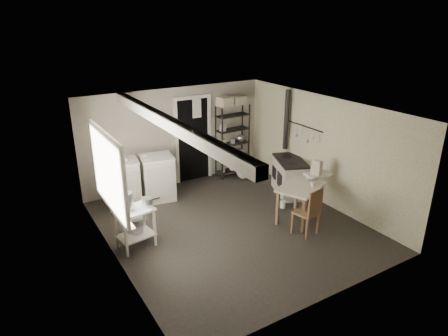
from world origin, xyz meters
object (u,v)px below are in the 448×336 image
base_cabinets (141,181)px  shelf_rack (232,139)px  chair (306,210)px  stockpot (125,200)px  flour_sack (244,169)px  prep_table (135,227)px  stove (290,175)px  work_table (300,203)px

base_cabinets → shelf_rack: 2.58m
base_cabinets → chair: size_ratio=1.59×
stockpot → shelf_rack: 3.94m
chair → flour_sack: size_ratio=1.94×
prep_table → base_cabinets: base_cabinets is taller
stove → work_table: 1.28m
base_cabinets → stove: 3.31m
work_table → chair: size_ratio=1.02×
stove → base_cabinets: bearing=178.4°
work_table → prep_table: bearing=166.8°
stockpot → base_cabinets: size_ratio=0.19×
stockpot → flour_sack: 3.91m
base_cabinets → prep_table: bearing=-103.2°
stockpot → stove: bearing=5.6°
stockpot → work_table: size_ratio=0.29×
stove → flour_sack: 1.33m
base_cabinets → flour_sack: size_ratio=3.10×
stockpot → flour_sack: size_ratio=0.58×
work_table → chair: (-0.26, -0.47, 0.10)m
prep_table → work_table: bearing=-13.2°
work_table → flour_sack: work_table is taller
stove → flour_sack: (-0.40, 1.25, -0.20)m
stove → prep_table: bearing=-151.9°
shelf_rack → prep_table: bearing=-151.4°
chair → base_cabinets: bearing=114.6°
prep_table → base_cabinets: size_ratio=0.49×
shelf_rack → stove: bearing=-75.9°
flour_sack → stove: bearing=-72.1°
shelf_rack → stove: 1.78m
stove → flour_sack: stove is taller
stockpot → shelf_rack: shelf_rack is taller
flour_sack → base_cabinets: bearing=177.8°
shelf_rack → stockpot: bearing=-152.3°
base_cabinets → stove: size_ratio=1.46×
prep_table → stockpot: size_ratio=2.59×
stockpot → prep_table: bearing=4.1°
shelf_rack → flour_sack: shelf_rack is taller
stockpot → flour_sack: bearing=25.1°
prep_table → chair: chair is taller
flour_sack → shelf_rack: bearing=104.7°
stockpot → stove: stockpot is taller
stockpot → chair: size_ratio=0.30×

